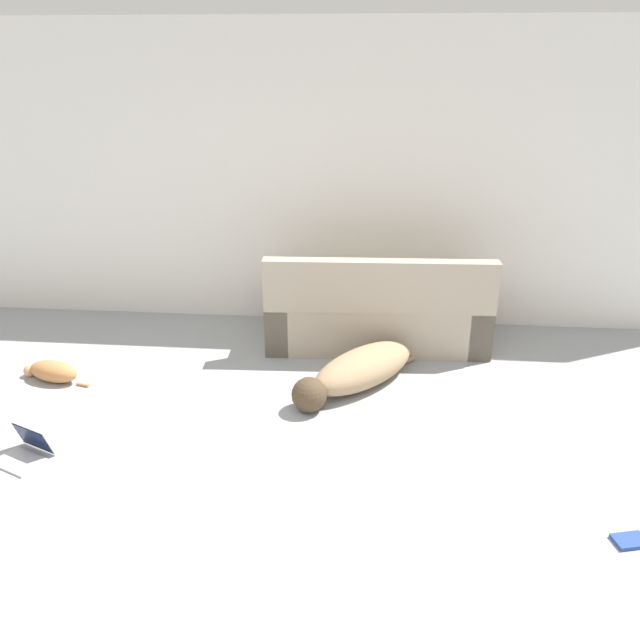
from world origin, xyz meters
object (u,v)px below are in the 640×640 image
laptop_open (28,448)px  cat (52,371)px  couch (377,314)px  book_blue (630,541)px  dog (358,371)px

laptop_open → cat: bearing=131.5°
laptop_open → couch: bearing=63.8°
book_blue → laptop_open: bearing=172.8°
cat → book_blue: 4.27m
couch → cat: (-2.61, -0.94, -0.20)m
couch → dog: size_ratio=1.65×
dog → cat: size_ratio=1.96×
laptop_open → book_blue: 3.70m
dog → laptop_open: dog is taller
dog → laptop_open: size_ratio=3.09×
dog → book_blue: dog is taller
cat → laptop_open: size_ratio=1.58×
cat → book_blue: size_ratio=3.06×
couch → laptop_open: (-2.27, -1.95, -0.22)m
dog → laptop_open: 2.41m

